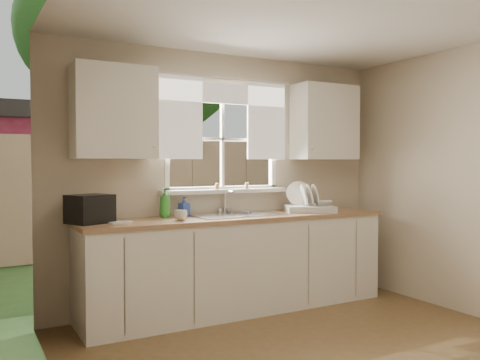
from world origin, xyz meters
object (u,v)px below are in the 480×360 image
dish_rack (309,206)px  soap_bottle_a (165,203)px  black_appliance (90,209)px  cup (181,215)px

dish_rack → soap_bottle_a: dish_rack is taller
soap_bottle_a → black_appliance: 0.71m
soap_bottle_a → cup: bearing=-86.3°
black_appliance → soap_bottle_a: bearing=-13.8°
dish_rack → cup: 1.45m
dish_rack → cup: dish_rack is taller
cup → dish_rack: bearing=28.4°
dish_rack → black_appliance: (-2.19, 0.09, 0.06)m
cup → black_appliance: black_appliance is taller
dish_rack → black_appliance: dish_rack is taller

